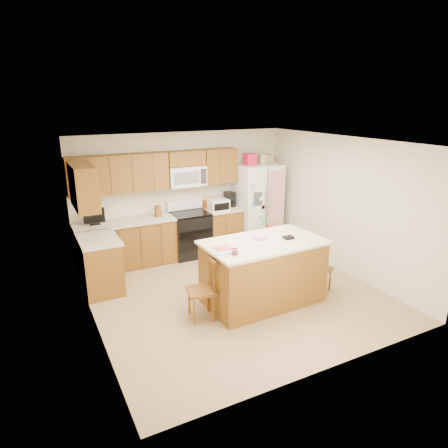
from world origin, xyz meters
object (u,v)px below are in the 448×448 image
windsor_chair_back (243,262)px  windsor_chair_right (318,268)px  stove (190,233)px  windsor_chair_left (203,290)px  island (263,272)px  refrigerator (257,204)px

windsor_chair_back → windsor_chair_right: size_ratio=1.09×
stove → windsor_chair_right: 2.81m
windsor_chair_left → windsor_chair_right: windsor_chair_left is taller
windsor_chair_back → island: bearing=-89.0°
windsor_chair_left → windsor_chair_back: size_ratio=1.00×
refrigerator → island: refrigerator is taller
stove → windsor_chair_right: (1.29, -2.50, -0.07)m
windsor_chair_left → windsor_chair_right: bearing=-2.6°
island → windsor_chair_left: size_ratio=2.01×
refrigerator → windsor_chair_back: 2.21m
island → windsor_chair_left: 1.06m
stove → windsor_chair_right: bearing=-62.8°
refrigerator → stove: bearing=177.7°
windsor_chair_back → windsor_chair_right: (1.04, -0.73, -0.04)m
refrigerator → island: size_ratio=1.08×
island → windsor_chair_back: (-0.01, 0.62, -0.07)m
island → windsor_chair_right: bearing=-6.6°
island → windsor_chair_right: size_ratio=2.18×
island → windsor_chair_right: (1.03, -0.12, -0.11)m
island → stove: bearing=96.2°
windsor_chair_left → windsor_chair_back: windsor_chair_back is taller
refrigerator → island: bearing=-119.5°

